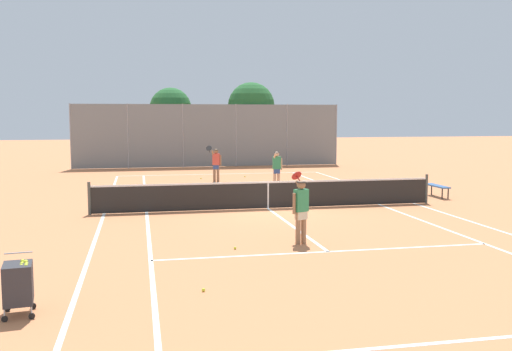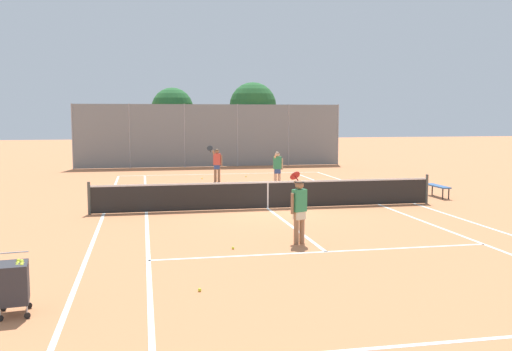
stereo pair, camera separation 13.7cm
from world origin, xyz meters
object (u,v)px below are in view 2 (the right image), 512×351
(player_far_left, at_px, (217,163))
(courtside_bench, at_px, (437,187))
(loose_tennis_ball_0, at_px, (246,177))
(tree_behind_right, at_px, (252,107))
(ball_cart, at_px, (14,283))
(loose_tennis_ball_2, at_px, (202,178))
(tennis_net, at_px, (268,194))
(loose_tennis_ball_4, at_px, (236,208))
(loose_tennis_ball_1, at_px, (233,248))
(loose_tennis_ball_3, at_px, (200,290))
(player_far_right, at_px, (277,167))
(tree_behind_left, at_px, (172,110))
(player_near_side, at_px, (299,207))

(player_far_left, relative_size, courtside_bench, 1.18)
(loose_tennis_ball_0, relative_size, tree_behind_right, 0.01)
(ball_cart, bearing_deg, tree_behind_right, 71.57)
(ball_cart, xyz_separation_m, loose_tennis_ball_0, (7.33, 19.56, -0.50))
(courtside_bench, bearing_deg, loose_tennis_ball_2, 135.85)
(tennis_net, bearing_deg, loose_tennis_ball_4, 172.79)
(loose_tennis_ball_4, bearing_deg, loose_tennis_ball_0, 77.73)
(loose_tennis_ball_1, bearing_deg, courtside_bench, 37.61)
(ball_cart, height_order, loose_tennis_ball_3, ball_cart)
(player_far_right, bearing_deg, courtside_bench, -37.70)
(loose_tennis_ball_2, xyz_separation_m, tree_behind_left, (-0.90, 10.46, 3.55))
(ball_cart, distance_m, loose_tennis_ball_0, 20.90)
(loose_tennis_ball_3, height_order, loose_tennis_ball_4, same)
(loose_tennis_ball_3, bearing_deg, player_far_right, 71.31)
(player_far_right, height_order, loose_tennis_ball_1, player_far_right)
(loose_tennis_ball_1, xyz_separation_m, loose_tennis_ball_2, (0.83, 15.38, 0.00))
(tennis_net, distance_m, tree_behind_left, 20.48)
(loose_tennis_ball_2, bearing_deg, tennis_net, -82.41)
(courtside_bench, bearing_deg, player_far_right, 142.30)
(player_far_right, relative_size, loose_tennis_ball_3, 24.24)
(loose_tennis_ball_2, bearing_deg, loose_tennis_ball_3, -95.99)
(player_far_right, distance_m, loose_tennis_ball_4, 6.28)
(loose_tennis_ball_0, relative_size, loose_tennis_ball_1, 1.00)
(player_far_right, bearing_deg, loose_tennis_ball_3, -108.69)
(loose_tennis_ball_0, distance_m, loose_tennis_ball_2, 2.37)
(loose_tennis_ball_1, distance_m, tree_behind_right, 24.85)
(loose_tennis_ball_4, bearing_deg, courtside_bench, 8.98)
(player_far_left, bearing_deg, tree_behind_right, 69.79)
(player_near_side, distance_m, player_far_left, 13.74)
(loose_tennis_ball_2, relative_size, tree_behind_right, 0.01)
(player_far_left, relative_size, loose_tennis_ball_1, 26.88)
(loose_tennis_ball_2, bearing_deg, ball_cart, -104.60)
(loose_tennis_ball_0, distance_m, loose_tennis_ball_1, 16.09)
(loose_tennis_ball_0, distance_m, loose_tennis_ball_4, 10.15)
(player_far_left, relative_size, loose_tennis_ball_0, 26.88)
(ball_cart, relative_size, tree_behind_right, 0.18)
(courtside_bench, bearing_deg, loose_tennis_ball_0, 125.43)
(player_far_left, xyz_separation_m, loose_tennis_ball_1, (-1.42, -14.03, -0.89))
(loose_tennis_ball_0, relative_size, loose_tennis_ball_4, 1.00)
(player_far_left, height_order, loose_tennis_ball_2, player_far_left)
(player_near_side, xyz_separation_m, loose_tennis_ball_3, (-2.84, -3.45, -0.89))
(player_far_right, bearing_deg, loose_tennis_ball_1, -108.47)
(loose_tennis_ball_0, bearing_deg, loose_tennis_ball_1, -101.36)
(tree_behind_left, relative_size, tree_behind_right, 0.94)
(player_near_side, xyz_separation_m, tree_behind_right, (3.38, 23.74, 2.81))
(player_far_right, height_order, loose_tennis_ball_0, player_far_right)
(player_far_left, bearing_deg, player_far_right, -47.70)
(loose_tennis_ball_0, relative_size, loose_tennis_ball_3, 1.00)
(tennis_net, height_order, loose_tennis_ball_3, tennis_net)
(loose_tennis_ball_4, relative_size, tree_behind_left, 0.01)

